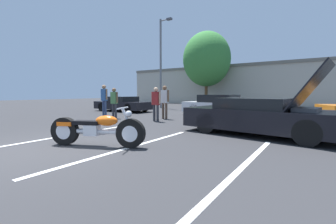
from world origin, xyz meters
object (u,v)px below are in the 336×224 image
at_px(spectator_near_motorcycle, 165,99).
at_px(spectator_midground, 114,100).
at_px(light_pole, 161,60).
at_px(tree_background, 207,59).
at_px(spectator_far_lot, 104,97).
at_px(show_car_hood_open, 260,116).
at_px(spectator_by_show_car, 156,101).
at_px(parked_car_left_row, 123,104).
at_px(parked_car_mid_row, 220,106).
at_px(motorcycle, 97,130).

height_order(spectator_near_motorcycle, spectator_midground, spectator_near_motorcycle).
height_order(light_pole, spectator_midground, light_pole).
bearing_deg(spectator_near_motorcycle, tree_background, 105.40).
height_order(spectator_midground, spectator_far_lot, spectator_far_lot).
bearing_deg(spectator_midground, show_car_hood_open, -4.76).
xyz_separation_m(spectator_by_show_car, spectator_midground, (-2.58, -0.22, -0.01)).
height_order(parked_car_left_row, spectator_near_motorcycle, spectator_near_motorcycle).
distance_m(parked_car_mid_row, parked_car_left_row, 7.09).
bearing_deg(parked_car_left_row, light_pole, 86.30).
height_order(tree_background, parked_car_left_row, tree_background).
xyz_separation_m(tree_background, parked_car_left_row, (-1.72, -10.57, -4.34)).
bearing_deg(parked_car_left_row, motorcycle, -47.21).
bearing_deg(spectator_far_lot, spectator_midground, -23.20).
distance_m(spectator_midground, spectator_far_lot, 1.75).
height_order(parked_car_left_row, spectator_by_show_car, spectator_by_show_car).
distance_m(show_car_hood_open, parked_car_mid_row, 5.95).
distance_m(tree_background, show_car_hood_open, 17.48).
bearing_deg(spectator_by_show_car, light_pole, 124.11).
height_order(light_pole, parked_car_left_row, light_pole).
distance_m(motorcycle, spectator_midground, 6.33).
distance_m(tree_background, spectator_by_show_car, 14.82).
relative_size(light_pole, spectator_by_show_car, 4.73).
height_order(tree_background, spectator_near_motorcycle, tree_background).
bearing_deg(tree_background, spectator_midground, -85.32).
relative_size(light_pole, show_car_hood_open, 1.56).
bearing_deg(spectator_near_motorcycle, parked_car_mid_row, 60.19).
bearing_deg(motorcycle, show_car_hood_open, 28.34).
bearing_deg(spectator_far_lot, show_car_hood_open, -8.23).
bearing_deg(parked_car_left_row, spectator_near_motorcycle, -22.02).
xyz_separation_m(show_car_hood_open, spectator_far_lot, (-9.01, 1.30, 0.48)).
distance_m(parked_car_mid_row, spectator_midground, 6.05).
xyz_separation_m(motorcycle, parked_car_left_row, (-7.22, 8.02, 0.10)).
distance_m(light_pole, parked_car_mid_row, 8.32).
xyz_separation_m(show_car_hood_open, spectator_by_show_car, (-4.83, 0.83, 0.34)).
bearing_deg(motorcycle, spectator_midground, 109.65).
bearing_deg(spectator_far_lot, motorcycle, -41.45).
bearing_deg(parked_car_mid_row, spectator_far_lot, -141.83).
bearing_deg(parked_car_mid_row, spectator_midground, -128.04).
xyz_separation_m(parked_car_mid_row, spectator_by_show_car, (-1.58, -4.15, 0.35)).
distance_m(spectator_near_motorcycle, spectator_midground, 2.68).
height_order(light_pole, tree_background, tree_background).
relative_size(show_car_hood_open, spectator_by_show_car, 3.03).
xyz_separation_m(tree_background, spectator_near_motorcycle, (3.52, -12.77, -3.85)).
height_order(motorcycle, spectator_midground, spectator_midground).
xyz_separation_m(light_pole, parked_car_left_row, (-0.34, -4.32, -3.65)).
height_order(motorcycle, show_car_hood_open, show_car_hood_open).
distance_m(motorcycle, show_car_hood_open, 5.00).
bearing_deg(light_pole, parked_car_mid_row, -26.90).
xyz_separation_m(light_pole, show_car_hood_open, (9.94, -8.38, -3.57)).
height_order(parked_car_left_row, spectator_far_lot, spectator_far_lot).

